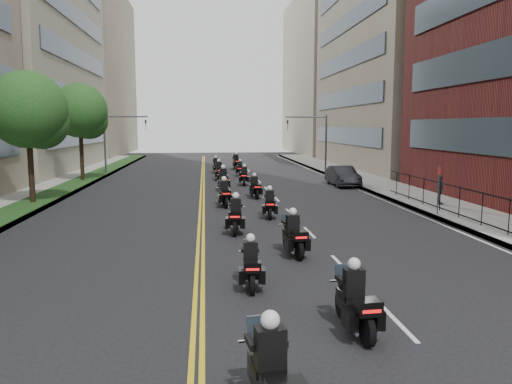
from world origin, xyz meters
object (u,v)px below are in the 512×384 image
motorcycle_1 (355,304)px  pedestrian_c (440,190)px  motorcycle_7 (255,188)px  motorcycle_9 (244,177)px  motorcycle_2 (251,266)px  motorcycle_8 (223,181)px  motorcycle_11 (240,169)px  parked_sedan (343,176)px  motorcycle_4 (236,217)px  motorcycle_6 (224,195)px  motorcycle_10 (219,172)px  motorcycle_5 (270,205)px  motorcycle_3 (294,237)px  motorcycle_0 (273,381)px  motorcycle_13 (236,162)px  motorcycle_12 (216,166)px

motorcycle_1 → pedestrian_c: 19.18m
motorcycle_7 → motorcycle_9: motorcycle_9 is taller
motorcycle_1 → motorcycle_2: size_ratio=1.09×
motorcycle_8 → motorcycle_11: bearing=77.6°
motorcycle_1 → parked_sedan: (7.17, 26.64, 0.10)m
motorcycle_4 → motorcycle_6: 7.08m
motorcycle_2 → motorcycle_7: (1.87, 17.63, 0.03)m
motorcycle_10 → pedestrian_c: (12.03, -15.31, 0.27)m
motorcycle_7 → motorcycle_11: motorcycle_7 is taller
pedestrian_c → motorcycle_5: bearing=118.5°
motorcycle_10 → pedestrian_c: bearing=-56.8°
motorcycle_3 → motorcycle_9: 21.19m
motorcycle_1 → motorcycle_10: size_ratio=0.94×
motorcycle_0 → motorcycle_8: motorcycle_8 is taller
motorcycle_7 → motorcycle_11: size_ratio=1.03×
motorcycle_6 → motorcycle_8: bearing=83.3°
motorcycle_2 → motorcycle_13: bearing=89.0°
motorcycle_3 → parked_sedan: motorcycle_3 is taller
motorcycle_8 → motorcycle_7: bearing=-65.6°
motorcycle_12 → motorcycle_10: bearing=-95.6°
motorcycle_6 → motorcycle_11: (2.10, 17.16, -0.07)m
motorcycle_0 → motorcycle_5: size_ratio=1.11×
pedestrian_c → motorcycle_0: bearing=163.6°
motorcycle_1 → parked_sedan: size_ratio=0.49×
motorcycle_4 → motorcycle_11: size_ratio=1.12×
motorcycle_9 → motorcycle_5: bearing=-83.6°
motorcycle_7 → motorcycle_11: bearing=83.7°
motorcycle_6 → motorcycle_13: bearing=79.9°
motorcycle_12 → motorcycle_13: 4.34m
motorcycle_1 → motorcycle_11: (-0.11, 34.94, -0.05)m
motorcycle_3 → motorcycle_6: size_ratio=0.98×
motorcycle_4 → motorcycle_5: motorcycle_4 is taller
motorcycle_0 → motorcycle_2: bearing=79.9°
motorcycle_8 → motorcycle_13: 17.55m
motorcycle_6 → motorcycle_11: bearing=78.1°
motorcycle_7 → motorcycle_10: 10.90m
motorcycle_1 → motorcycle_12: size_ratio=1.01×
motorcycle_8 → motorcycle_9: size_ratio=1.11×
motorcycle_6 → motorcycle_12: bearing=85.0°
motorcycle_10 → motorcycle_9: bearing=-69.1°
motorcycle_3 → pedestrian_c: size_ratio=1.38×
motorcycle_1 → pedestrian_c: bearing=55.4°
motorcycle_3 → motorcycle_8: motorcycle_8 is taller
motorcycle_7 → motorcycle_13: size_ratio=0.88×
motorcycle_4 → pedestrian_c: 13.22m
motorcycle_0 → motorcycle_1: size_ratio=1.06×
motorcycle_0 → motorcycle_7: (2.14, 24.24, -0.07)m
motorcycle_12 → parked_sedan: bearing=-57.9°
motorcycle_7 → motorcycle_1: bearing=-95.8°
motorcycle_2 → parked_sedan: 25.02m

